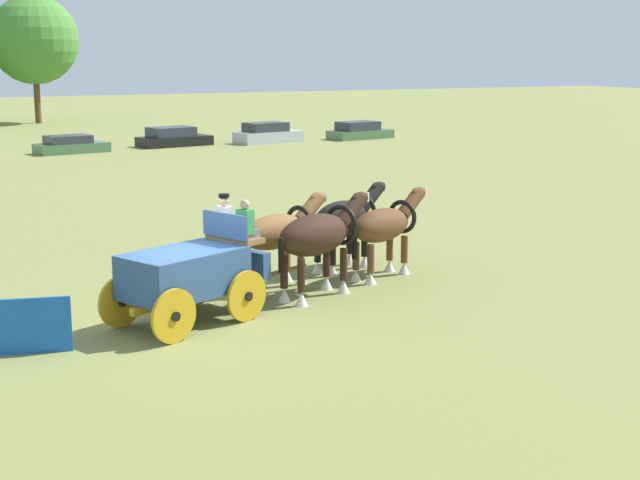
{
  "coord_description": "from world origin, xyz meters",
  "views": [
    {
      "loc": [
        -5.9,
        -18.44,
        5.7
      ],
      "look_at": [
        3.99,
        1.55,
        1.2
      ],
      "focal_mm": 52.23,
      "sensor_mm": 36.0,
      "label": 1
    }
  ],
  "objects_px": {
    "show_wagon": "(190,272)",
    "parked_vehicle_f": "(268,134)",
    "draft_horse_lead_near": "(345,220)",
    "parked_vehicle_d": "(71,145)",
    "draft_horse_rear_near": "(278,234)",
    "parked_vehicle_g": "(359,131)",
    "draft_horse_rear_off": "(318,236)",
    "parked_vehicle_e": "(173,138)",
    "draft_horse_lead_off": "(384,227)"
  },
  "relations": [
    {
      "from": "draft_horse_lead_near",
      "to": "parked_vehicle_f",
      "type": "distance_m",
      "value": 35.96
    },
    {
      "from": "parked_vehicle_f",
      "to": "parked_vehicle_g",
      "type": "xyz_separation_m",
      "value": [
        6.67,
        -0.12,
        -0.07
      ]
    },
    {
      "from": "show_wagon",
      "to": "draft_horse_lead_near",
      "type": "bearing_deg",
      "value": 29.3
    },
    {
      "from": "parked_vehicle_g",
      "to": "draft_horse_lead_near",
      "type": "bearing_deg",
      "value": -119.29
    },
    {
      "from": "draft_horse_lead_near",
      "to": "show_wagon",
      "type": "bearing_deg",
      "value": -150.7
    },
    {
      "from": "draft_horse_rear_near",
      "to": "draft_horse_lead_off",
      "type": "bearing_deg",
      "value": -3.42
    },
    {
      "from": "draft_horse_rear_off",
      "to": "parked_vehicle_e",
      "type": "relative_size",
      "value": 0.65
    },
    {
      "from": "parked_vehicle_f",
      "to": "parked_vehicle_g",
      "type": "relative_size",
      "value": 0.98
    },
    {
      "from": "draft_horse_rear_near",
      "to": "parked_vehicle_e",
      "type": "distance_m",
      "value": 36.5
    },
    {
      "from": "draft_horse_lead_off",
      "to": "parked_vehicle_e",
      "type": "xyz_separation_m",
      "value": [
        5.61,
        35.66,
        -0.81
      ]
    },
    {
      "from": "parked_vehicle_d",
      "to": "draft_horse_rear_off",
      "type": "bearing_deg",
      "value": -92.33
    },
    {
      "from": "draft_horse_rear_off",
      "to": "parked_vehicle_f",
      "type": "distance_m",
      "value": 38.71
    },
    {
      "from": "draft_horse_rear_off",
      "to": "draft_horse_lead_off",
      "type": "height_order",
      "value": "draft_horse_rear_off"
    },
    {
      "from": "draft_horse_rear_near",
      "to": "draft_horse_lead_near",
      "type": "height_order",
      "value": "draft_horse_rear_near"
    },
    {
      "from": "draft_horse_lead_near",
      "to": "parked_vehicle_f",
      "type": "relative_size",
      "value": 0.62
    },
    {
      "from": "draft_horse_rear_near",
      "to": "parked_vehicle_e",
      "type": "xyz_separation_m",
      "value": [
        8.51,
        35.48,
        -0.84
      ]
    },
    {
      "from": "parked_vehicle_d",
      "to": "parked_vehicle_g",
      "type": "distance_m",
      "value": 19.35
    },
    {
      "from": "draft_horse_lead_near",
      "to": "parked_vehicle_e",
      "type": "xyz_separation_m",
      "value": [
        6.13,
        34.47,
        -0.84
      ]
    },
    {
      "from": "parked_vehicle_g",
      "to": "draft_horse_lead_off",
      "type": "bearing_deg",
      "value": -117.78
    },
    {
      "from": "draft_horse_lead_near",
      "to": "draft_horse_lead_off",
      "type": "relative_size",
      "value": 0.96
    },
    {
      "from": "parked_vehicle_g",
      "to": "parked_vehicle_d",
      "type": "bearing_deg",
      "value": -178.4
    },
    {
      "from": "draft_horse_rear_off",
      "to": "parked_vehicle_d",
      "type": "bearing_deg",
      "value": 87.67
    },
    {
      "from": "draft_horse_rear_near",
      "to": "parked_vehicle_g",
      "type": "relative_size",
      "value": 0.62
    },
    {
      "from": "draft_horse_lead_near",
      "to": "draft_horse_rear_near",
      "type": "bearing_deg",
      "value": -156.84
    },
    {
      "from": "draft_horse_lead_off",
      "to": "parked_vehicle_e",
      "type": "relative_size",
      "value": 0.62
    },
    {
      "from": "show_wagon",
      "to": "parked_vehicle_d",
      "type": "xyz_separation_m",
      "value": [
        4.84,
        36.12,
        -0.67
      ]
    },
    {
      "from": "draft_horse_rear_near",
      "to": "parked_vehicle_g",
      "type": "xyz_separation_m",
      "value": [
        21.27,
        34.71,
        -0.85
      ]
    },
    {
      "from": "draft_horse_rear_near",
      "to": "parked_vehicle_e",
      "type": "height_order",
      "value": "draft_horse_rear_near"
    },
    {
      "from": "draft_horse_lead_near",
      "to": "parked_vehicle_e",
      "type": "relative_size",
      "value": 0.6
    },
    {
      "from": "draft_horse_rear_near",
      "to": "draft_horse_lead_off",
      "type": "xyz_separation_m",
      "value": [
        2.9,
        -0.17,
        -0.03
      ]
    },
    {
      "from": "draft_horse_lead_near",
      "to": "parked_vehicle_g",
      "type": "bearing_deg",
      "value": 60.71
    },
    {
      "from": "draft_horse_rear_near",
      "to": "parked_vehicle_g",
      "type": "bearing_deg",
      "value": 58.5
    },
    {
      "from": "parked_vehicle_d",
      "to": "parked_vehicle_f",
      "type": "bearing_deg",
      "value": 2.98
    },
    {
      "from": "draft_horse_rear_near",
      "to": "parked_vehicle_f",
      "type": "relative_size",
      "value": 0.64
    },
    {
      "from": "show_wagon",
      "to": "parked_vehicle_f",
      "type": "distance_m",
      "value": 40.75
    },
    {
      "from": "draft_horse_lead_off",
      "to": "parked_vehicle_d",
      "type": "xyz_separation_m",
      "value": [
        -0.97,
        34.34,
        -0.87
      ]
    },
    {
      "from": "draft_horse_rear_off",
      "to": "draft_horse_lead_near",
      "type": "height_order",
      "value": "draft_horse_rear_off"
    },
    {
      "from": "show_wagon",
      "to": "draft_horse_lead_near",
      "type": "xyz_separation_m",
      "value": [
        5.29,
        2.97,
        0.24
      ]
    },
    {
      "from": "draft_horse_rear_off",
      "to": "parked_vehicle_g",
      "type": "xyz_separation_m",
      "value": [
        20.78,
        35.91,
        -0.95
      ]
    },
    {
      "from": "parked_vehicle_f",
      "to": "parked_vehicle_g",
      "type": "height_order",
      "value": "parked_vehicle_f"
    },
    {
      "from": "draft_horse_lead_near",
      "to": "parked_vehicle_d",
      "type": "xyz_separation_m",
      "value": [
        -0.45,
        33.15,
        -0.9
      ]
    },
    {
      "from": "draft_horse_rear_near",
      "to": "draft_horse_lead_off",
      "type": "height_order",
      "value": "draft_horse_rear_near"
    },
    {
      "from": "show_wagon",
      "to": "parked_vehicle_e",
      "type": "relative_size",
      "value": 1.13
    },
    {
      "from": "draft_horse_lead_off",
      "to": "parked_vehicle_d",
      "type": "distance_m",
      "value": 34.37
    },
    {
      "from": "show_wagon",
      "to": "draft_horse_lead_off",
      "type": "relative_size",
      "value": 1.81
    },
    {
      "from": "parked_vehicle_d",
      "to": "draft_horse_rear_near",
      "type": "bearing_deg",
      "value": -93.23
    },
    {
      "from": "draft_horse_lead_near",
      "to": "parked_vehicle_g",
      "type": "height_order",
      "value": "draft_horse_lead_near"
    },
    {
      "from": "draft_horse_rear_near",
      "to": "parked_vehicle_f",
      "type": "bearing_deg",
      "value": 67.25
    },
    {
      "from": "draft_horse_rear_near",
      "to": "parked_vehicle_f",
      "type": "xyz_separation_m",
      "value": [
        14.6,
        34.83,
        -0.78
      ]
    },
    {
      "from": "draft_horse_rear_off",
      "to": "show_wagon",
      "type": "bearing_deg",
      "value": -167.58
    }
  ]
}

